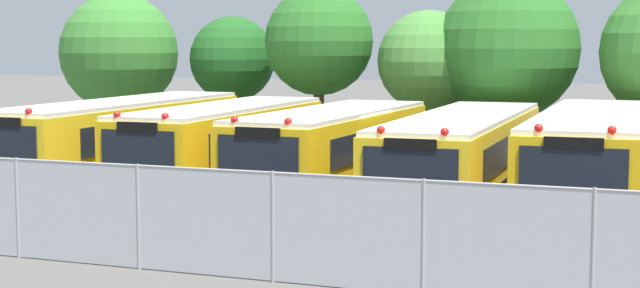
% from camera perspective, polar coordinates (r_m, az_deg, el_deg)
% --- Properties ---
extents(ground_plane, '(160.00, 160.00, 0.00)m').
position_cam_1_polar(ground_plane, '(26.52, 0.95, -3.48)').
color(ground_plane, '#514F4C').
extents(school_bus_0, '(2.56, 11.08, 2.77)m').
position_cam_1_polar(school_bus_0, '(29.41, -11.46, 0.21)').
color(school_bus_0, yellow).
rests_on(school_bus_0, ground_plane).
extents(school_bus_1, '(2.57, 9.60, 2.72)m').
position_cam_1_polar(school_bus_1, '(27.43, -5.61, -0.18)').
color(school_bus_1, yellow).
rests_on(school_bus_1, ground_plane).
extents(school_bus_2, '(2.73, 9.43, 2.67)m').
position_cam_1_polar(school_bus_2, '(26.28, 0.75, -0.47)').
color(school_bus_2, yellow).
rests_on(school_bus_2, ground_plane).
extents(school_bus_3, '(2.77, 11.34, 2.63)m').
position_cam_1_polar(school_bus_3, '(25.46, 8.34, -0.79)').
color(school_bus_3, yellow).
rests_on(school_bus_3, ground_plane).
extents(school_bus_4, '(2.83, 11.27, 2.77)m').
position_cam_1_polar(school_bus_4, '(24.95, 15.64, -0.92)').
color(school_bus_4, yellow).
rests_on(school_bus_4, ground_plane).
extents(tree_0, '(4.50, 4.50, 6.19)m').
position_cam_1_polar(tree_0, '(37.98, -11.55, 5.13)').
color(tree_0, '#4C3823').
rests_on(tree_0, ground_plane).
extents(tree_1, '(3.21, 3.21, 5.32)m').
position_cam_1_polar(tree_1, '(36.77, -5.09, 5.04)').
color(tree_1, '#4C3823').
rests_on(tree_1, ground_plane).
extents(tree_2, '(3.83, 3.83, 6.30)m').
position_cam_1_polar(tree_2, '(34.59, -0.05, 6.01)').
color(tree_2, '#4C3823').
rests_on(tree_2, ground_plane).
extents(tree_3, '(3.48, 3.48, 5.45)m').
position_cam_1_polar(tree_3, '(33.58, 6.50, 4.81)').
color(tree_3, '#4C3823').
rests_on(tree_3, ground_plane).
extents(tree_4, '(4.77, 4.77, 6.53)m').
position_cam_1_polar(tree_4, '(33.27, 10.80, 5.47)').
color(tree_4, '#4C3823').
rests_on(tree_4, ground_plane).
extents(chainlink_fence, '(19.78, 0.07, 2.04)m').
position_cam_1_polar(chainlink_fence, '(18.39, -6.79, -4.42)').
color(chainlink_fence, '#9EA0A3').
rests_on(chainlink_fence, ground_plane).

